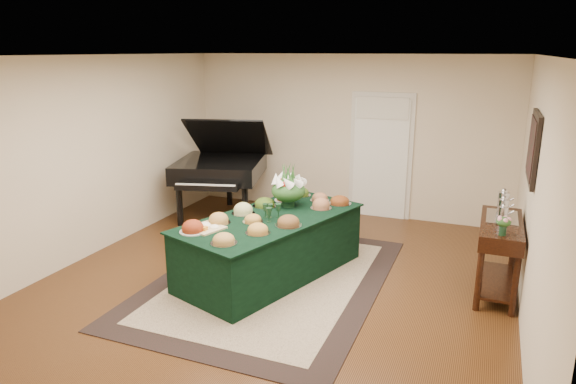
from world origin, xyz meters
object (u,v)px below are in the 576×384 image
at_px(buffet_table, 271,246).
at_px(grand_piano, 220,167).
at_px(mahogany_sideboard, 500,238).
at_px(floral_centerpiece, 288,186).

bearing_deg(buffet_table, grand_piano, 132.77).
height_order(buffet_table, mahogany_sideboard, mahogany_sideboard).
xyz_separation_m(grand_piano, mahogany_sideboard, (4.40, -1.38, -0.17)).
relative_size(buffet_table, floral_centerpiece, 5.76).
relative_size(buffet_table, grand_piano, 1.39).
height_order(floral_centerpiece, mahogany_sideboard, floral_centerpiece).
bearing_deg(floral_centerpiece, mahogany_sideboard, 0.40).
bearing_deg(floral_centerpiece, buffet_table, -94.23).
relative_size(floral_centerpiece, mahogany_sideboard, 0.38).
bearing_deg(grand_piano, floral_centerpiece, -37.90).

